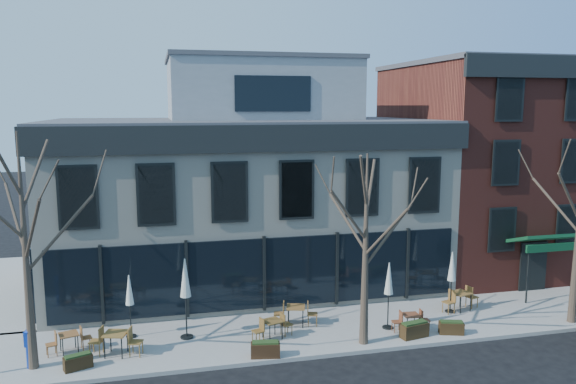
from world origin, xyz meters
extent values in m
plane|color=black|center=(0.00, 0.00, 0.00)|extent=(120.00, 120.00, 0.00)
cube|color=gray|center=(3.25, -2.15, 0.07)|extent=(33.50, 4.70, 0.15)
cube|color=gray|center=(-11.25, 6.00, 0.07)|extent=(4.50, 12.00, 0.15)
cube|color=beige|center=(0.00, 5.00, 4.00)|extent=(18.00, 10.00, 8.00)
cube|color=#47474C|center=(0.00, 5.00, 8.05)|extent=(18.30, 10.30, 0.30)
cube|color=black|center=(0.00, -0.12, 7.55)|extent=(18.30, 0.25, 1.10)
cube|color=black|center=(-9.12, 5.00, 7.55)|extent=(0.25, 10.30, 1.10)
cube|color=black|center=(0.00, -0.06, 1.90)|extent=(17.20, 0.12, 3.00)
cube|color=black|center=(-9.06, 4.00, 1.90)|extent=(0.12, 7.50, 3.00)
cube|color=gray|center=(1.00, 6.00, 9.60)|extent=(9.00, 6.50, 3.00)
cube|color=maroon|center=(13.00, 5.00, 5.50)|extent=(8.00, 10.00, 11.00)
cube|color=#47474C|center=(13.00, 5.00, 11.05)|extent=(8.20, 10.20, 0.25)
cube|color=black|center=(13.00, -0.12, 10.60)|extent=(8.20, 0.25, 1.00)
cube|color=#0D3A1F|center=(13.00, -0.85, 2.90)|extent=(3.20, 1.66, 0.67)
cube|color=black|center=(13.00, -0.05, 1.25)|extent=(1.40, 0.10, 2.50)
cone|color=#382B21|center=(-8.50, -3.20, 4.11)|extent=(0.34, 0.34, 7.92)
cylinder|color=#382B21|center=(-7.43, -3.01, 4.68)|extent=(2.23, 0.50, 2.48)
cylinder|color=#382B21|center=(-8.95, -2.23, 5.14)|extent=(1.03, 2.05, 2.14)
cylinder|color=#382B21|center=(-8.05, -4.16, 5.05)|extent=(1.03, 2.04, 2.28)
cone|color=#382B21|center=(3.00, -3.90, 3.67)|extent=(0.34, 0.34, 7.04)
cylinder|color=#382B21|center=(3.95, -3.73, 4.18)|extent=(2.00, 0.46, 2.21)
cylinder|color=#382B21|center=(2.60, -3.04, 4.59)|extent=(0.93, 1.84, 1.91)
cylinder|color=#382B21|center=(2.25, -4.17, 5.04)|extent=(1.61, 0.68, 1.97)
cylinder|color=#382B21|center=(3.40, -4.76, 4.51)|extent=(0.93, 1.83, 2.03)
cylinder|color=#382B21|center=(11.57, -2.99, 4.86)|extent=(0.98, 1.94, 2.03)
cylinder|color=#382B21|center=(11.20, -4.19, 5.35)|extent=(1.71, 0.71, 2.09)
cylinder|color=#0C2E9F|center=(-8.61, -3.19, 0.53)|extent=(0.22, 0.22, 0.75)
cube|color=#0C2E9F|center=(-8.61, -3.19, 1.17)|extent=(0.29, 0.26, 0.54)
cone|color=#0C2E9F|center=(-8.61, -3.19, 1.50)|extent=(0.28, 0.28, 0.13)
cube|color=brown|center=(-7.50, -2.18, 0.81)|extent=(0.80, 0.80, 0.04)
cylinder|color=black|center=(-7.67, -2.50, 0.48)|extent=(0.04, 0.04, 0.65)
cylinder|color=black|center=(-7.18, -2.35, 0.48)|extent=(0.04, 0.04, 0.65)
cylinder|color=black|center=(-7.82, -2.02, 0.48)|extent=(0.04, 0.04, 0.65)
cylinder|color=black|center=(-7.34, -1.86, 0.48)|extent=(0.04, 0.04, 0.65)
cube|color=brown|center=(-5.85, -2.84, 0.95)|extent=(0.95, 0.95, 0.04)
cylinder|color=black|center=(-6.23, -3.05, 0.54)|extent=(0.04, 0.04, 0.79)
cylinder|color=black|center=(-5.64, -3.22, 0.54)|extent=(0.04, 0.04, 0.79)
cylinder|color=black|center=(-6.06, -2.46, 0.54)|extent=(0.04, 0.04, 0.79)
cylinder|color=black|center=(-5.47, -2.63, 0.54)|extent=(0.04, 0.04, 0.79)
cube|color=brown|center=(-0.21, -2.72, 0.85)|extent=(0.84, 0.84, 0.04)
cylinder|color=black|center=(-0.38, -3.06, 0.49)|extent=(0.04, 0.04, 0.69)
cylinder|color=black|center=(0.13, -2.89, 0.49)|extent=(0.04, 0.04, 0.69)
cylinder|color=black|center=(-0.54, -2.55, 0.49)|extent=(0.04, 0.04, 0.69)
cylinder|color=black|center=(-0.04, -2.39, 0.49)|extent=(0.04, 0.04, 0.69)
cube|color=brown|center=(0.97, -1.64, 0.90)|extent=(0.88, 0.88, 0.04)
cylinder|color=black|center=(0.62, -1.84, 0.52)|extent=(0.04, 0.04, 0.74)
cylinder|color=black|center=(1.18, -1.99, 0.52)|extent=(0.04, 0.04, 0.74)
cylinder|color=black|center=(0.77, -1.29, 0.52)|extent=(0.04, 0.04, 0.74)
cylinder|color=black|center=(1.33, -1.44, 0.52)|extent=(0.04, 0.04, 0.74)
cube|color=brown|center=(5.21, -3.24, 0.80)|extent=(0.65, 0.65, 0.04)
cylinder|color=black|center=(4.95, -3.47, 0.47)|extent=(0.04, 0.04, 0.64)
cylinder|color=black|center=(5.44, -3.50, 0.47)|extent=(0.04, 0.04, 0.64)
cylinder|color=black|center=(4.98, -2.97, 0.47)|extent=(0.04, 0.04, 0.64)
cylinder|color=black|center=(5.47, -3.00, 0.47)|extent=(0.04, 0.04, 0.64)
cube|color=brown|center=(8.27, -1.67, 0.92)|extent=(0.92, 0.92, 0.04)
cylinder|color=black|center=(8.07, -2.04, 0.53)|extent=(0.04, 0.04, 0.76)
cylinder|color=black|center=(8.64, -1.88, 0.53)|extent=(0.04, 0.04, 0.76)
cylinder|color=black|center=(7.90, -1.47, 0.53)|extent=(0.04, 0.04, 0.76)
cylinder|color=black|center=(8.47, -1.31, 0.53)|extent=(0.04, 0.04, 0.76)
cylinder|color=black|center=(-5.41, -1.32, 0.18)|extent=(0.39, 0.39, 0.05)
cylinder|color=black|center=(-5.41, -1.32, 1.12)|extent=(0.04, 0.04, 1.95)
cone|color=silver|center=(-5.41, -1.32, 2.01)|extent=(0.32, 0.32, 1.15)
cylinder|color=black|center=(-3.35, -1.90, 0.18)|extent=(0.49, 0.49, 0.07)
cylinder|color=black|center=(-3.35, -1.90, 1.39)|extent=(0.06, 0.06, 2.47)
cone|color=#B8BFB1|center=(-3.35, -1.90, 2.51)|extent=(0.40, 0.40, 1.46)
cylinder|color=black|center=(4.44, -2.79, 0.18)|extent=(0.43, 0.43, 0.06)
cylinder|color=black|center=(4.44, -2.79, 1.22)|extent=(0.05, 0.05, 2.14)
cone|color=beige|center=(4.44, -2.79, 2.19)|extent=(0.35, 0.35, 1.26)
cylinder|color=black|center=(7.74, -1.77, 0.18)|extent=(0.42, 0.42, 0.06)
cylinder|color=black|center=(7.74, -1.77, 1.21)|extent=(0.05, 0.05, 2.11)
cone|color=beige|center=(7.74, -1.77, 2.17)|extent=(0.35, 0.35, 1.25)
cube|color=black|center=(-7.03, -3.64, 0.38)|extent=(0.98, 0.67, 0.46)
cube|color=#1E3314|center=(-7.03, -3.64, 0.62)|extent=(0.87, 0.57, 0.07)
cube|color=#311E10|center=(-0.77, -4.20, 0.40)|extent=(1.07, 0.58, 0.51)
cube|color=#1E3314|center=(-0.77, -4.20, 0.68)|extent=(0.96, 0.48, 0.08)
cube|color=#332311|center=(5.06, -3.85, 0.42)|extent=(1.15, 0.65, 0.54)
cube|color=#1E3314|center=(5.06, -3.85, 0.72)|extent=(1.03, 0.54, 0.09)
cube|color=#2F210F|center=(6.60, -3.88, 0.38)|extent=(1.00, 0.63, 0.46)
cube|color=#1E3314|center=(6.60, -3.88, 0.63)|extent=(0.88, 0.53, 0.07)
camera|label=1|loc=(-4.29, -22.42, 8.84)|focal=35.00mm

